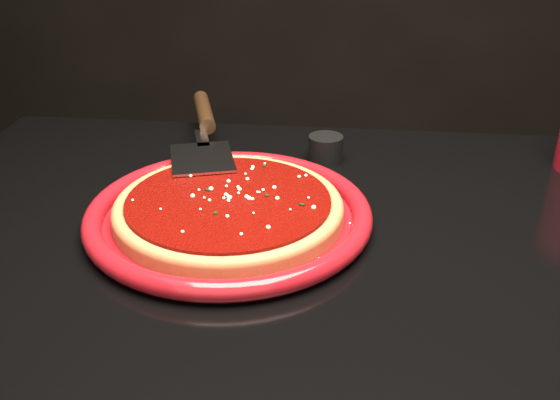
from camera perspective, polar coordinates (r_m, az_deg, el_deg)
The scene contains 8 objects.
plate at distance 0.77m, azimuth -4.69°, elevation -1.26°, with size 0.35×0.35×0.03m, color maroon.
pizza_crust at distance 0.77m, azimuth -4.70°, elevation -0.99°, with size 0.28×0.28×0.01m, color #955534.
pizza_crust_rim at distance 0.76m, azimuth -4.72°, elevation -0.53°, with size 0.28×0.28×0.02m, color #955534.
pizza_sauce at distance 0.76m, azimuth -4.74°, elevation -0.19°, with size 0.25×0.25×0.01m, color #690703.
parmesan_dusting at distance 0.76m, azimuth -4.76°, elevation 0.28°, with size 0.24×0.24×0.01m, color beige, non-canonical shape.
basil_flecks at distance 0.76m, azimuth -4.75°, elevation 0.21°, with size 0.22×0.22×0.00m, color black, non-canonical shape.
pizza_server at distance 0.95m, azimuth -6.90°, elevation 6.44°, with size 0.10×0.36×0.03m, color silver, non-canonical shape.
ramekin at distance 0.94m, azimuth 4.19°, elevation 4.70°, with size 0.05×0.05×0.04m, color black.
Camera 1 is at (-0.03, -0.61, 1.13)m, focal length 40.00 mm.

